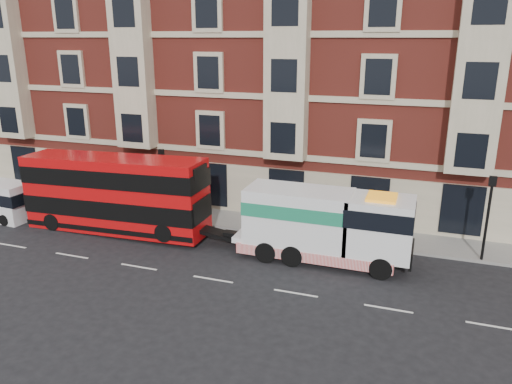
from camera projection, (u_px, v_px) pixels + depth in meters
ground at (213, 279)px, 23.34m from camera, size 120.00×120.00×0.00m
sidewalk at (264, 224)px, 30.08m from camera, size 90.00×3.00×0.15m
victorian_terrace at (306, 49)px, 33.70m from camera, size 45.00×12.00×20.40m
lamp_post_west at (163, 179)px, 30.03m from camera, size 0.35×0.15×4.35m
lamp_post_east at (488, 212)px, 24.35m from camera, size 0.35×0.15×4.35m
double_decker_bus at (115, 193)px, 28.46m from camera, size 10.94×2.51×4.43m
tow_truck at (322, 225)px, 24.78m from camera, size 8.76×2.59×3.65m
pedestrian at (97, 192)px, 32.97m from camera, size 0.79×0.78×1.84m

